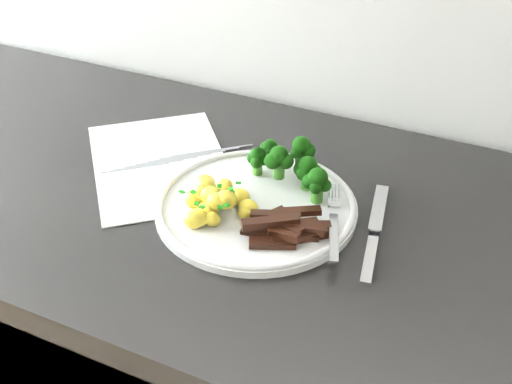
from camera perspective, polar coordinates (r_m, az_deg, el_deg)
The scene contains 7 objects.
recipe_paper at distance 0.98m, azimuth -8.46°, elevation 2.57°, with size 0.33×0.34×0.00m.
plate at distance 0.87m, azimuth -0.00°, elevation -1.20°, with size 0.27×0.27×0.02m.
broccoli at distance 0.89m, azimuth 3.26°, elevation 2.60°, with size 0.14×0.09×0.06m.
potatoes at distance 0.85m, azimuth -3.72°, elevation -0.71°, with size 0.11×0.11×0.04m.
beef_strips at distance 0.81m, azimuth 2.48°, elevation -3.13°, with size 0.11×0.10×0.03m.
fork at distance 0.82m, azimuth 6.91°, elevation -2.92°, with size 0.07×0.16×0.01m.
knife at distance 0.82m, azimuth 10.28°, elevation -4.41°, with size 0.05×0.20×0.02m.
Camera 1 is at (0.29, 1.04, 1.39)m, focal length 45.19 mm.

